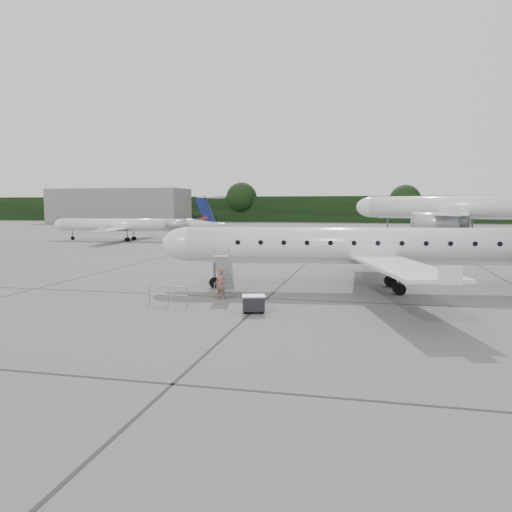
# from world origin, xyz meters

# --- Properties ---
(ground) EXTENTS (320.00, 320.00, 0.00)m
(ground) POSITION_xyz_m (0.00, 0.00, 0.00)
(ground) COLOR #5A5A58
(ground) RESTS_ON ground
(treeline) EXTENTS (260.00, 4.00, 8.00)m
(treeline) POSITION_xyz_m (0.00, 130.00, 4.00)
(treeline) COLOR black
(treeline) RESTS_ON ground
(terminal_building) EXTENTS (40.00, 14.00, 10.00)m
(terminal_building) POSITION_xyz_m (-70.00, 110.00, 5.00)
(terminal_building) COLOR slate
(terminal_building) RESTS_ON ground
(main_regional_jet) EXTENTS (32.68, 25.53, 7.69)m
(main_regional_jet) POSITION_xyz_m (2.48, 6.58, 3.84)
(main_regional_jet) COLOR silver
(main_regional_jet) RESTS_ON ground
(airstair) EXTENTS (1.19, 2.61, 2.41)m
(airstair) POSITION_xyz_m (-6.20, 2.96, 1.20)
(airstair) COLOR silver
(airstair) RESTS_ON ground
(passenger) EXTENTS (0.64, 0.43, 1.72)m
(passenger) POSITION_xyz_m (-6.00, 1.57, 0.86)
(passenger) COLOR brown
(passenger) RESTS_ON ground
(safety_railing) EXTENTS (2.20, 0.25, 1.00)m
(safety_railing) POSITION_xyz_m (-8.22, -0.61, 0.50)
(safety_railing) COLOR gray
(safety_railing) RESTS_ON ground
(baggage_cart) EXTENTS (1.23, 1.09, 0.91)m
(baggage_cart) POSITION_xyz_m (-3.45, -1.42, 0.45)
(baggage_cart) COLOR black
(baggage_cart) RESTS_ON ground
(bg_narrowbody) EXTENTS (43.88, 36.85, 13.51)m
(bg_narrowbody) POSITION_xyz_m (16.51, 64.28, 6.76)
(bg_narrowbody) COLOR silver
(bg_narrowbody) RESTS_ON ground
(bg_regional_left) EXTENTS (25.78, 19.29, 6.49)m
(bg_regional_left) POSITION_xyz_m (-33.18, 42.59, 3.24)
(bg_regional_left) COLOR silver
(bg_regional_left) RESTS_ON ground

